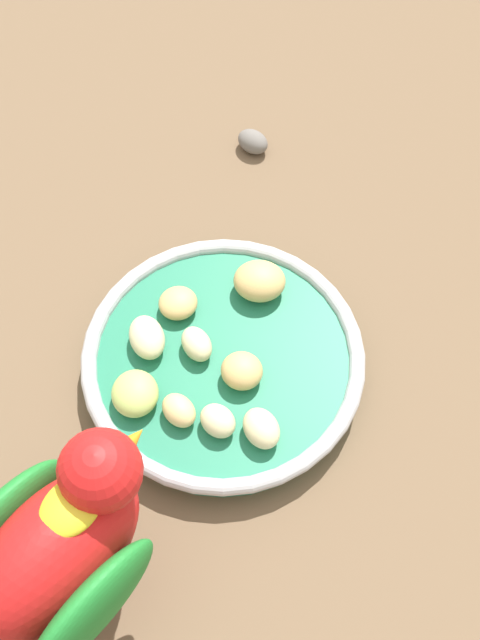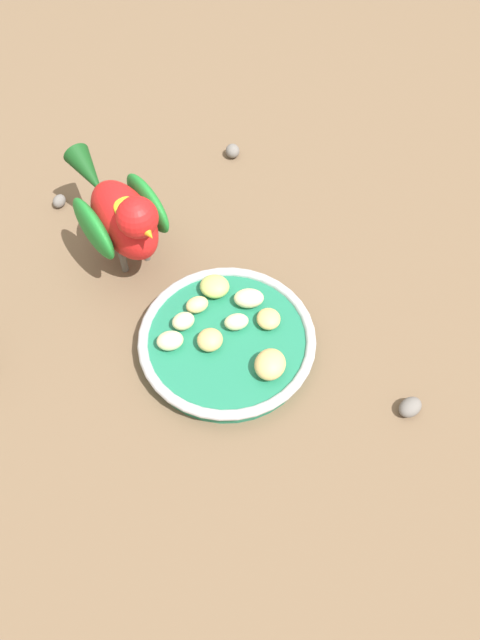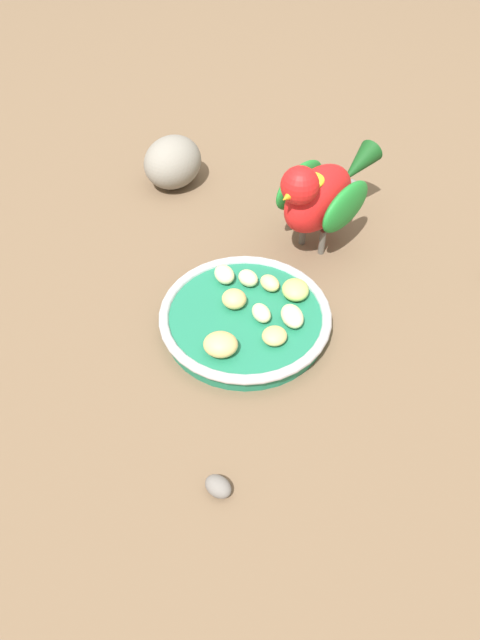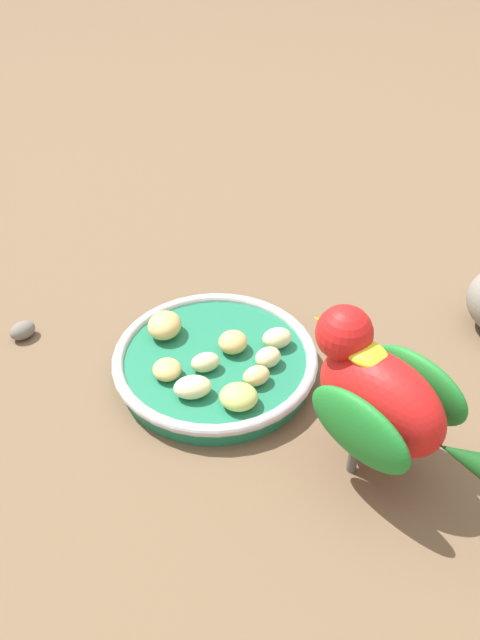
# 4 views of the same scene
# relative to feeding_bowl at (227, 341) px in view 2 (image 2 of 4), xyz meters

# --- Properties ---
(ground_plane) EXTENTS (4.00, 4.00, 0.00)m
(ground_plane) POSITION_rel_feeding_bowl_xyz_m (-0.02, -0.01, -0.01)
(ground_plane) COLOR brown
(feeding_bowl) EXTENTS (0.21, 0.21, 0.03)m
(feeding_bowl) POSITION_rel_feeding_bowl_xyz_m (0.00, 0.00, 0.00)
(feeding_bowl) COLOR #1E7251
(feeding_bowl) RESTS_ON ground_plane
(apple_piece_0) EXTENTS (0.04, 0.04, 0.02)m
(apple_piece_0) POSITION_rel_feeding_bowl_xyz_m (0.02, -0.05, 0.02)
(apple_piece_0) COLOR beige
(apple_piece_0) RESTS_ON feeding_bowl
(apple_piece_1) EXTENTS (0.03, 0.03, 0.02)m
(apple_piece_1) POSITION_rel_feeding_bowl_xyz_m (0.01, -0.02, 0.02)
(apple_piece_1) COLOR beige
(apple_piece_1) RESTS_ON feeding_bowl
(apple_piece_2) EXTENTS (0.05, 0.05, 0.02)m
(apple_piece_2) POSITION_rel_feeding_bowl_xyz_m (-0.06, -0.01, 0.02)
(apple_piece_2) COLOR tan
(apple_piece_2) RESTS_ON feeding_bowl
(apple_piece_3) EXTENTS (0.05, 0.05, 0.02)m
(apple_piece_3) POSITION_rel_feeding_bowl_xyz_m (0.06, -0.03, 0.02)
(apple_piece_3) COLOR #B2CC66
(apple_piece_3) RESTS_ON feeding_bowl
(apple_piece_4) EXTENTS (0.04, 0.04, 0.02)m
(apple_piece_4) POSITION_rel_feeding_bowl_xyz_m (0.03, 0.05, 0.02)
(apple_piece_4) COLOR beige
(apple_piece_4) RESTS_ON feeding_bowl
(apple_piece_5) EXTENTS (0.03, 0.03, 0.02)m
(apple_piece_5) POSITION_rel_feeding_bowl_xyz_m (0.05, 0.03, 0.02)
(apple_piece_5) COLOR beige
(apple_piece_5) RESTS_ON feeding_bowl
(apple_piece_6) EXTENTS (0.03, 0.03, 0.02)m
(apple_piece_6) POSITION_rel_feeding_bowl_xyz_m (0.01, 0.02, 0.02)
(apple_piece_6) COLOR tan
(apple_piece_6) RESTS_ON feeding_bowl
(apple_piece_7) EXTENTS (0.04, 0.04, 0.02)m
(apple_piece_7) POSITION_rel_feeding_bowl_xyz_m (-0.02, -0.05, 0.02)
(apple_piece_7) COLOR tan
(apple_piece_7) RESTS_ON feeding_bowl
(apple_piece_8) EXTENTS (0.03, 0.03, 0.02)m
(apple_piece_8) POSITION_rel_feeding_bowl_xyz_m (0.05, 0.00, 0.02)
(apple_piece_8) COLOR #E5C67F
(apple_piece_8) RESTS_ON feeding_bowl
(parrot) EXTENTS (0.21, 0.11, 0.15)m
(parrot) POSITION_rel_feeding_bowl_xyz_m (0.18, 0.01, 0.07)
(parrot) COLOR #59544C
(parrot) RESTS_ON ground_plane
(pebble_0) EXTENTS (0.02, 0.03, 0.02)m
(pebble_0) POSITION_rel_feeding_bowl_xyz_m (-0.19, -0.10, -0.01)
(pebble_0) COLOR slate
(pebble_0) RESTS_ON ground_plane
(pebble_1) EXTENTS (0.02, 0.03, 0.02)m
(pebble_1) POSITION_rel_feeding_bowl_xyz_m (0.33, 0.03, -0.01)
(pebble_1) COLOR slate
(pebble_1) RESTS_ON ground_plane
(pebble_2) EXTENTS (0.03, 0.03, 0.02)m
(pebble_2) POSITION_rel_feeding_bowl_xyz_m (0.25, -0.22, -0.01)
(pebble_2) COLOR slate
(pebble_2) RESTS_ON ground_plane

